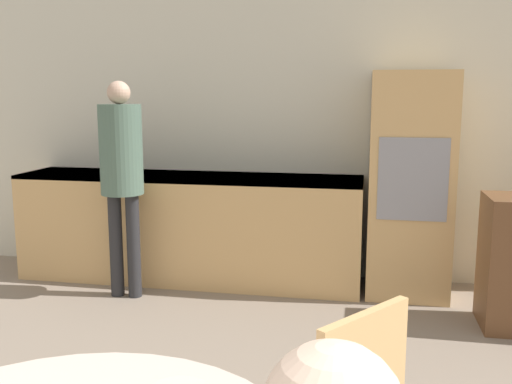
# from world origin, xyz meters

# --- Properties ---
(wall_back) EXTENTS (6.57, 0.05, 2.60)m
(wall_back) POSITION_xyz_m (0.00, 5.34, 1.30)
(wall_back) COLOR beige
(wall_back) RESTS_ON ground_plane
(kitchen_counter) EXTENTS (2.85, 0.60, 0.89)m
(kitchen_counter) POSITION_xyz_m (-1.01, 5.00, 0.46)
(kitchen_counter) COLOR tan
(kitchen_counter) RESTS_ON ground_plane
(oven_unit) EXTENTS (0.62, 0.59, 1.72)m
(oven_unit) POSITION_xyz_m (0.76, 5.00, 0.86)
(oven_unit) COLOR tan
(oven_unit) RESTS_ON ground_plane
(person_standing) EXTENTS (0.32, 0.32, 1.64)m
(person_standing) POSITION_xyz_m (-1.37, 4.50, 1.02)
(person_standing) COLOR #262628
(person_standing) RESTS_ON ground_plane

